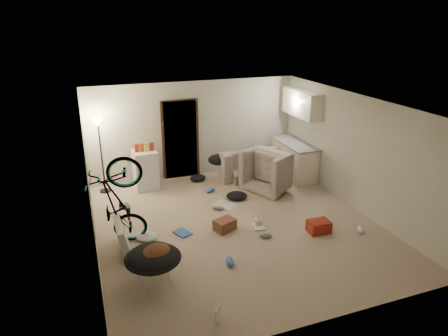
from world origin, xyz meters
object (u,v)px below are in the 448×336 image
object	(u,v)px
armchair	(275,173)
mini_fridge	(145,170)
sofa	(252,165)
tv_box	(123,236)
drink_case_a	(225,225)
kitchen_counter	(294,160)
drink_case_b	(319,226)
saucer_chair	(153,263)
floor_lamp	(100,140)
juicer	(258,222)
bicycle	(120,222)

from	to	relation	value
armchair	mini_fridge	world-z (taller)	mini_fridge
sofa	mini_fridge	xyz separation A→B (m)	(-2.83, 0.10, 0.19)
tv_box	drink_case_a	world-z (taller)	tv_box
kitchen_counter	sofa	distance (m)	1.12
sofa	armchair	world-z (taller)	armchair
sofa	mini_fridge	size ratio (longest dim) A/B	2.04
tv_box	drink_case_a	size ratio (longest dim) A/B	2.37
drink_case_b	saucer_chair	bearing A→B (deg)	-167.76
floor_lamp	drink_case_b	world-z (taller)	floor_lamp
kitchen_counter	sofa	size ratio (longest dim) A/B	0.77
saucer_chair	drink_case_b	distance (m)	3.41
floor_lamp	sofa	bearing A→B (deg)	-3.00
mini_fridge	drink_case_b	distance (m)	4.42
kitchen_counter	armchair	xyz separation A→B (m)	(-0.81, -0.48, -0.07)
saucer_chair	drink_case_a	xyz separation A→B (m)	(1.64, 1.20, -0.26)
tv_box	juicer	distance (m)	2.71
mini_fridge	armchair	bearing A→B (deg)	-21.85
sofa	armchair	distance (m)	0.96
bicycle	mini_fridge	world-z (taller)	bicycle
drink_case_a	juicer	world-z (taller)	drink_case_a
bicycle	saucer_chair	xyz separation A→B (m)	(0.35, -1.34, -0.10)
sofa	drink_case_a	size ratio (longest dim) A/B	4.79
floor_lamp	drink_case_b	xyz separation A→B (m)	(3.82, -3.48, -1.19)
armchair	mini_fridge	size ratio (longest dim) A/B	1.19
saucer_chair	tv_box	world-z (taller)	tv_box
armchair	bicycle	bearing A→B (deg)	83.54
mini_fridge	juicer	bearing A→B (deg)	-59.66
bicycle	drink_case_b	bearing A→B (deg)	-92.96
floor_lamp	tv_box	size ratio (longest dim) A/B	1.89
bicycle	drink_case_b	world-z (taller)	bicycle
armchair	drink_case_b	size ratio (longest dim) A/B	2.71
kitchen_counter	juicer	bearing A→B (deg)	-132.72
tv_box	floor_lamp	bearing A→B (deg)	91.84
floor_lamp	saucer_chair	bearing A→B (deg)	-83.47
bicycle	saucer_chair	distance (m)	1.39
drink_case_a	juicer	distance (m)	0.71
floor_lamp	kitchen_counter	world-z (taller)	floor_lamp
bicycle	saucer_chair	bearing A→B (deg)	-155.29
kitchen_counter	armchair	bearing A→B (deg)	-149.00
floor_lamp	bicycle	size ratio (longest dim) A/B	0.99
bicycle	juicer	world-z (taller)	bicycle
kitchen_counter	sofa	xyz separation A→B (m)	(-1.01, 0.45, -0.16)
drink_case_b	sofa	bearing A→B (deg)	93.93
mini_fridge	tv_box	xyz separation A→B (m)	(-0.89, -2.79, -0.16)
floor_lamp	saucer_chair	size ratio (longest dim) A/B	2.02
mini_fridge	drink_case_b	world-z (taller)	mini_fridge
tv_box	drink_case_b	size ratio (longest dim) A/B	2.28
mini_fridge	tv_box	size ratio (longest dim) A/B	0.99
juicer	armchair	bearing A→B (deg)	54.48
saucer_chair	kitchen_counter	bearing A→B (deg)	37.23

